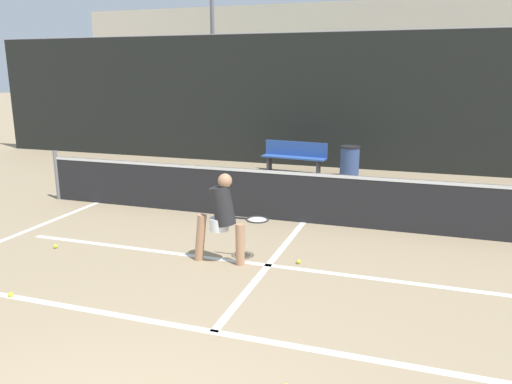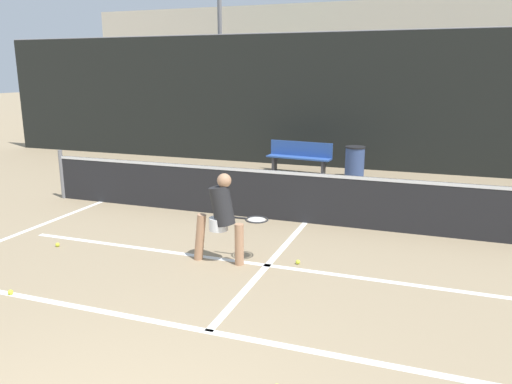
{
  "view_description": "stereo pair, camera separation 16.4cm",
  "coord_description": "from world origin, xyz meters",
  "px_view_note": "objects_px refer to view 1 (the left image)",
  "views": [
    {
      "loc": [
        1.98,
        -2.07,
        2.74
      ],
      "look_at": [
        -0.36,
        4.92,
        0.95
      ],
      "focal_mm": 35.0,
      "sensor_mm": 36.0,
      "label": 1
    },
    {
      "loc": [
        2.14,
        -2.01,
        2.74
      ],
      "look_at": [
        -0.36,
        4.92,
        0.95
      ],
      "focal_mm": 35.0,
      "sensor_mm": 36.0,
      "label": 2
    }
  ],
  "objects_px": {
    "courtside_bench": "(294,156)",
    "trash_bin": "(350,162)",
    "parked_car": "(224,131)",
    "player_practicing": "(223,215)"
  },
  "relations": [
    {
      "from": "courtside_bench",
      "to": "trash_bin",
      "type": "relative_size",
      "value": 2.17
    },
    {
      "from": "courtside_bench",
      "to": "parked_car",
      "type": "height_order",
      "value": "parked_car"
    },
    {
      "from": "player_practicing",
      "to": "trash_bin",
      "type": "distance_m",
      "value": 6.66
    },
    {
      "from": "courtside_bench",
      "to": "trash_bin",
      "type": "bearing_deg",
      "value": -0.22
    },
    {
      "from": "courtside_bench",
      "to": "parked_car",
      "type": "bearing_deg",
      "value": 139.43
    },
    {
      "from": "trash_bin",
      "to": "parked_car",
      "type": "bearing_deg",
      "value": 141.73
    },
    {
      "from": "courtside_bench",
      "to": "trash_bin",
      "type": "height_order",
      "value": "courtside_bench"
    },
    {
      "from": "player_practicing",
      "to": "trash_bin",
      "type": "relative_size",
      "value": 1.6
    },
    {
      "from": "player_practicing",
      "to": "trash_bin",
      "type": "bearing_deg",
      "value": 81.29
    },
    {
      "from": "courtside_bench",
      "to": "trash_bin",
      "type": "distance_m",
      "value": 1.54
    }
  ]
}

